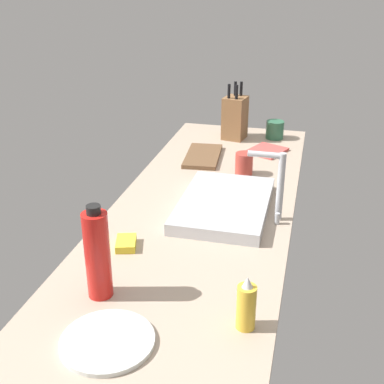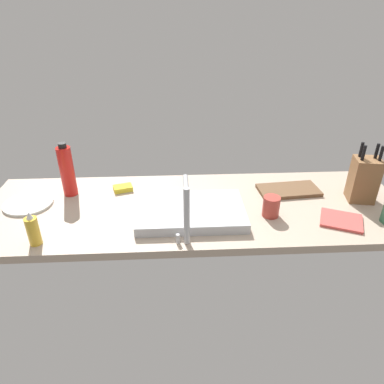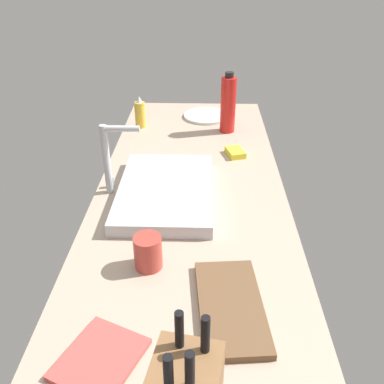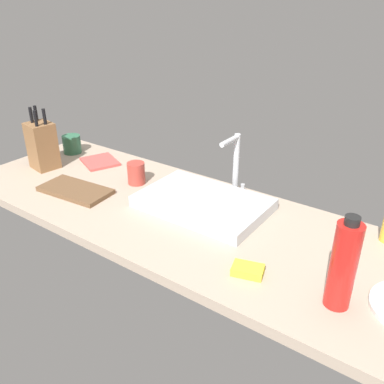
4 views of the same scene
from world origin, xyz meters
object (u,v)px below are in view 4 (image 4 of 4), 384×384
faucet (235,160)px  cutting_board (75,190)px  dish_sponge (248,270)px  sink_basin (203,203)px  dish_towel (100,162)px  ceramic_cup (136,173)px  coffee_mug (72,144)px  knife_block (42,145)px  water_bottle (343,265)px

faucet → cutting_board: bearing=-144.5°
dish_sponge → sink_basin: bearing=142.4°
sink_basin → dish_towel: (-64.03, 8.06, -1.56)cm
cutting_board → ceramic_cup: 25.44cm
dish_towel → ceramic_cup: size_ratio=1.83×
coffee_mug → knife_block: bearing=-76.6°
cutting_board → water_bottle: bearing=-2.0°
water_bottle → dish_sponge: size_ratio=2.93×
cutting_board → coffee_mug: coffee_mug is taller
knife_block → dish_sponge: knife_block is taller
knife_block → cutting_board: size_ratio=0.94×
sink_basin → faucet: 21.68cm
faucet → knife_block: knife_block is taller
dish_sponge → faucet: bearing=124.8°
ceramic_cup → dish_towel: bearing=167.5°
faucet → dish_sponge: faucet is taller
sink_basin → coffee_mug: coffee_mug is taller
faucet → ceramic_cup: (-37.54, -16.25, -9.55)cm
coffee_mug → cutting_board: bearing=-38.6°
cutting_board → water_bottle: (106.49, -3.67, 11.53)cm
faucet → dish_towel: (-66.73, -9.80, -13.55)cm
knife_block → water_bottle: size_ratio=1.05×
dish_towel → coffee_mug: bearing=176.0°
faucet → coffee_mug: faucet is taller
sink_basin → dish_towel: size_ratio=2.77×
sink_basin → coffee_mug: bearing=173.6°
knife_block → dish_towel: bearing=58.2°
sink_basin → ceramic_cup: 34.97cm
dish_towel → sink_basin: bearing=-7.2°
cutting_board → dish_towel: (-14.86, 27.14, -0.30)cm
coffee_mug → ceramic_cup: size_ratio=0.96×
faucet → ceramic_cup: faucet is taller
cutting_board → ceramic_cup: bearing=55.3°
sink_basin → cutting_board: (-49.18, -19.08, -1.26)cm
faucet → dish_towel: 68.79cm
coffee_mug → dish_towel: bearing=-4.0°
dish_towel → dish_sponge: 102.01cm
cutting_board → coffee_mug: (-35.80, 28.59, 3.50)cm
sink_basin → cutting_board: size_ratio=1.59×
faucet → water_bottle: water_bottle is taller
dish_sponge → knife_block: bearing=172.5°
knife_block → dish_towel: (16.29, 18.11, -10.12)cm
knife_block → dish_sponge: size_ratio=3.07×
water_bottle → knife_block: bearing=174.7°
water_bottle → dish_sponge: bearing=-174.8°
dish_towel → ceramic_cup: bearing=-12.5°
sink_basin → coffee_mug: (-84.98, 9.51, 2.25)cm
coffee_mug → ceramic_cup: (50.13, -7.90, 0.19)cm
sink_basin → faucet: (2.69, 17.86, 12.00)cm
faucet → water_bottle: 68.09cm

